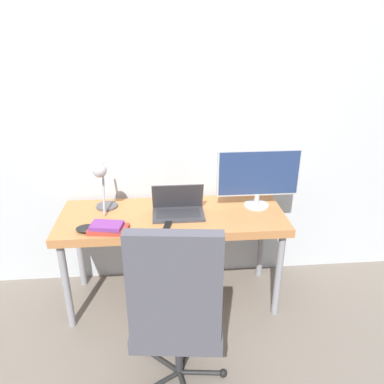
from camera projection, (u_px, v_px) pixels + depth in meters
ground_plane at (176, 324)px, 2.68m from camera, size 12.00×12.00×0.00m
wall_back at (169, 124)px, 2.76m from camera, size 8.00×0.05×2.60m
desk at (173, 223)px, 2.68m from camera, size 1.60×0.59×0.74m
laptop at (178, 208)px, 2.64m from camera, size 0.36×0.23×0.22m
monitor at (259, 175)px, 2.68m from camera, size 0.60×0.18×0.44m
desk_lamp at (102, 182)px, 2.57m from camera, size 0.16×0.28×0.39m
office_chair at (177, 308)px, 1.96m from camera, size 0.56×0.56×1.12m
book_stack at (108, 228)px, 2.42m from camera, size 0.27×0.16×0.06m
tv_remote at (166, 228)px, 2.45m from camera, size 0.08×0.18×0.02m
game_controller at (87, 228)px, 2.43m from camera, size 0.14×0.10×0.04m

